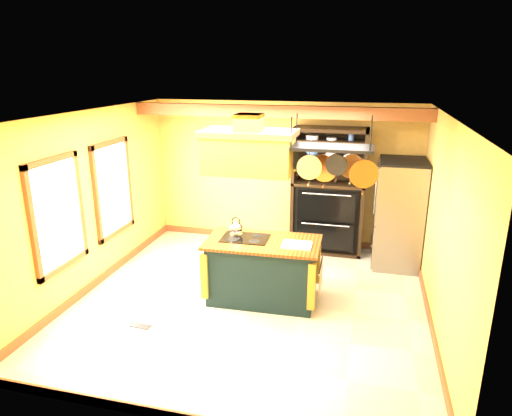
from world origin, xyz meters
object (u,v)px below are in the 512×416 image
at_px(kitchen_island, 263,270).
at_px(hutch, 328,205).
at_px(pot_rack, 332,157).
at_px(refrigerator, 398,216).
at_px(range_hood, 249,150).

height_order(kitchen_island, hutch, hutch).
distance_m(pot_rack, hutch, 2.51).
bearing_deg(refrigerator, kitchen_island, -137.31).
height_order(range_hood, pot_rack, same).
height_order(kitchen_island, range_hood, range_hood).
bearing_deg(pot_rack, hutch, 95.21).
bearing_deg(hutch, refrigerator, -16.07).
relative_size(kitchen_island, hutch, 0.72).
relative_size(range_hood, pot_rack, 1.06).
relative_size(pot_rack, refrigerator, 0.66).
bearing_deg(refrigerator, pot_rack, -119.77).
relative_size(kitchen_island, range_hood, 1.30).
height_order(kitchen_island, refrigerator, refrigerator).
bearing_deg(hutch, kitchen_island, -108.60).
relative_size(range_hood, hutch, 0.55).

